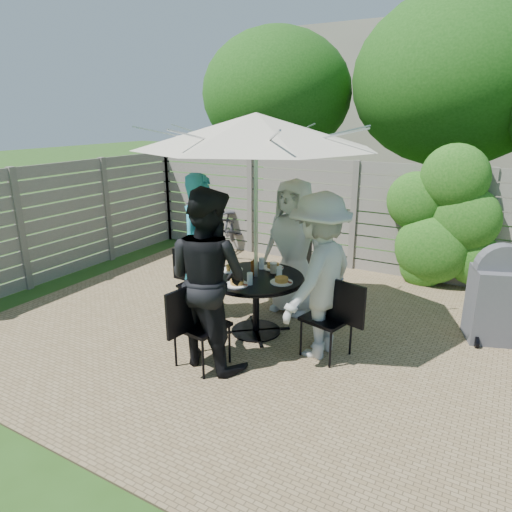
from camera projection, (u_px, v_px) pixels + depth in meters
The scene contains 23 objects.
backyard_envelope at pixel (440, 112), 13.12m from camera, with size 60.00×60.00×5.00m.
patio_table at pixel (256, 294), 5.44m from camera, with size 1.25×1.25×0.74m.
umbrella at pixel (256, 131), 4.88m from camera, with size 2.96×2.96×2.58m.
chair_back at pixel (297, 290), 6.26m from camera, with size 0.43×0.63×0.86m.
person_back at pixel (293, 247), 5.97m from camera, with size 0.88×0.57×1.80m, color beige.
chair_left at pixel (198, 296), 6.06m from camera, with size 0.62×0.43×0.85m.
person_left at pixel (203, 248), 5.78m from camera, with size 0.69×0.45×1.89m, color teal.
chair_front at pixel (201, 342), 4.77m from camera, with size 0.52×0.72×0.96m.
person_front at pixel (208, 279), 4.67m from camera, with size 0.93×0.72×1.90m, color black.
chair_right at pixel (327, 334), 4.97m from camera, with size 0.71×0.54×0.93m.
person_right at pixel (319, 277), 4.86m from camera, with size 1.18×0.68×1.82m, color #B5B6B1.
plate_back at pixel (273, 266), 5.64m from camera, with size 0.26×0.26×0.06m.
plate_left at pixel (232, 268), 5.57m from camera, with size 0.26×0.26×0.06m.
plate_front at pixel (237, 283), 5.09m from camera, with size 0.26×0.26×0.06m.
plate_right at pixel (282, 281), 5.16m from camera, with size 0.26×0.26×0.06m.
glass_back at pixel (262, 263), 5.61m from camera, with size 0.07×0.07×0.14m, color silver.
glass_left at pixel (233, 269), 5.42m from camera, with size 0.07×0.07×0.14m, color silver.
glass_front at pixel (250, 279), 5.10m from camera, with size 0.07×0.07×0.14m, color silver.
glass_right at pixel (279, 273), 5.29m from camera, with size 0.07×0.07×0.14m, color silver.
syrup_jug at pixel (254, 268), 5.42m from camera, with size 0.09×0.09×0.16m, color #59280C.
coffee_cup at pixel (273, 268), 5.47m from camera, with size 0.08×0.08×0.12m, color #C6B293.
bicycle at pixel (221, 227), 8.53m from camera, with size 0.71×2.04×1.07m, color #333338.
bbq_grill at pixel (497, 298), 5.24m from camera, with size 0.69×0.61×1.18m.
Camera 1 is at (2.26, -4.30, 2.58)m, focal length 32.00 mm.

